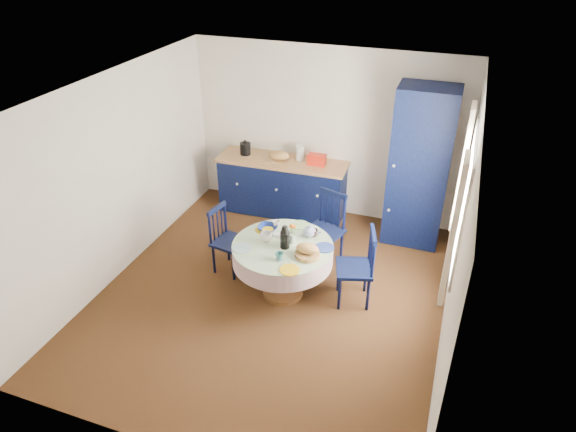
# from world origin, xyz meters

# --- Properties ---
(floor) EXTENTS (4.50, 4.50, 0.00)m
(floor) POSITION_xyz_m (0.00, 0.00, 0.00)
(floor) COLOR black
(floor) RESTS_ON ground
(ceiling) EXTENTS (4.50, 4.50, 0.00)m
(ceiling) POSITION_xyz_m (0.00, 0.00, 2.50)
(ceiling) COLOR white
(ceiling) RESTS_ON wall_back
(wall_back) EXTENTS (4.00, 0.02, 2.50)m
(wall_back) POSITION_xyz_m (0.00, 2.25, 1.25)
(wall_back) COLOR white
(wall_back) RESTS_ON floor
(wall_left) EXTENTS (0.02, 4.50, 2.50)m
(wall_left) POSITION_xyz_m (-2.00, 0.00, 1.25)
(wall_left) COLOR white
(wall_left) RESTS_ON floor
(wall_right) EXTENTS (0.02, 4.50, 2.50)m
(wall_right) POSITION_xyz_m (2.00, 0.00, 1.25)
(wall_right) COLOR white
(wall_right) RESTS_ON floor
(window) EXTENTS (0.10, 1.74, 1.45)m
(window) POSITION_xyz_m (1.95, 0.30, 1.52)
(window) COLOR white
(window) RESTS_ON wall_right
(kitchen_counter) EXTENTS (1.96, 0.67, 1.11)m
(kitchen_counter) POSITION_xyz_m (-0.57, 1.96, 0.45)
(kitchen_counter) COLOR black
(kitchen_counter) RESTS_ON floor
(pantry_cabinet) EXTENTS (0.77, 0.57, 2.19)m
(pantry_cabinet) POSITION_xyz_m (1.40, 1.85, 1.10)
(pantry_cabinet) COLOR black
(pantry_cabinet) RESTS_ON floor
(dining_table) EXTENTS (1.17, 1.18, 0.99)m
(dining_table) POSITION_xyz_m (0.13, 0.07, 0.59)
(dining_table) COLOR brown
(dining_table) RESTS_ON floor
(chair_left) EXTENTS (0.44, 0.46, 0.89)m
(chair_left) POSITION_xyz_m (-0.72, 0.31, 0.45)
(chair_left) COLOR black
(chair_left) RESTS_ON floor
(chair_far) EXTENTS (0.55, 0.53, 0.99)m
(chair_far) POSITION_xyz_m (0.41, 0.90, 0.50)
(chair_far) COLOR black
(chair_far) RESTS_ON floor
(chair_right) EXTENTS (0.52, 0.53, 0.96)m
(chair_right) POSITION_xyz_m (0.98, 0.25, 0.49)
(chair_right) COLOR black
(chair_right) RESTS_ON floor
(mug_a) EXTENTS (0.14, 0.14, 0.11)m
(mug_a) POSITION_xyz_m (-0.09, 0.09, 0.76)
(mug_a) COLOR silver
(mug_a) RESTS_ON dining_table
(mug_b) EXTENTS (0.10, 0.10, 0.09)m
(mug_b) POSITION_xyz_m (0.19, -0.22, 0.75)
(mug_b) COLOR #316970
(mug_b) RESTS_ON dining_table
(mug_c) EXTENTS (0.12, 0.12, 0.09)m
(mug_c) POSITION_xyz_m (0.40, 0.36, 0.75)
(mug_c) COLOR black
(mug_c) RESTS_ON dining_table
(mug_d) EXTENTS (0.09, 0.09, 0.08)m
(mug_d) POSITION_xyz_m (-0.09, 0.41, 0.75)
(mug_d) COLOR silver
(mug_d) RESTS_ON dining_table
(cobalt_bowl) EXTENTS (0.23, 0.23, 0.06)m
(cobalt_bowl) POSITION_xyz_m (-0.16, 0.31, 0.74)
(cobalt_bowl) COLOR navy
(cobalt_bowl) RESTS_ON dining_table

